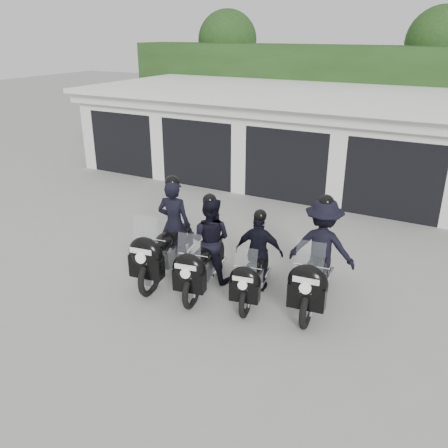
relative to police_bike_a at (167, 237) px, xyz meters
The scene contains 7 objects.
ground 0.97m from the police_bike_a, 13.40° to the left, with size 80.00×80.00×0.00m, color gray.
garage_block 8.19m from the police_bike_a, 86.95° to the left, with size 16.40×6.80×2.96m.
background_vegetation 13.19m from the police_bike_a, 86.45° to the left, with size 20.00×3.90×5.80m.
police_bike_a is the anchor object (origin of this frame).
police_bike_b 0.95m from the police_bike_a, ahead, with size 1.05×2.23×1.96m.
police_bike_c 2.00m from the police_bike_a, ahead, with size 1.05×2.02×1.77m.
police_bike_d 3.16m from the police_bike_a, 10.22° to the left, with size 1.35×2.45×2.13m.
Camera 1 is at (4.91, -7.51, 4.89)m, focal length 38.00 mm.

